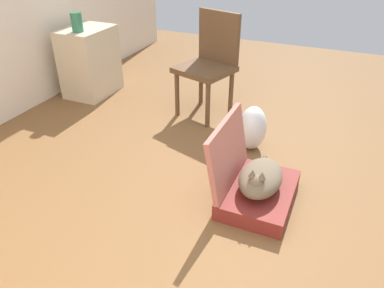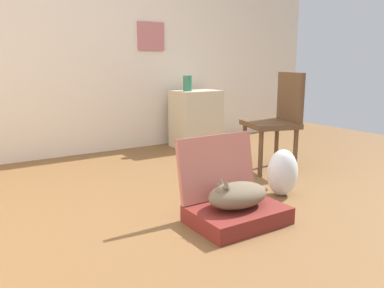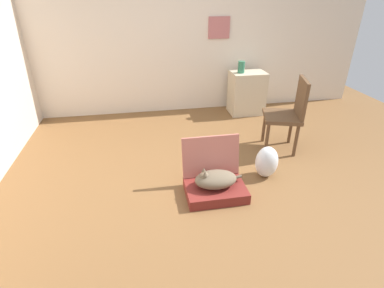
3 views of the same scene
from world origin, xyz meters
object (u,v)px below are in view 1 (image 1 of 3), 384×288
Objects in this scene: side_table at (90,62)px; cat at (260,178)px; suitcase_base at (259,194)px; chair at (210,61)px; plastic_bag_white at (252,128)px; vase_tall at (77,22)px.

cat is at bearing -116.91° from side_table.
chair is (1.17, 0.83, 0.47)m from suitcase_base.
chair reaches higher than cat.
side_table is at bearing -160.19° from chair.
chair is at bearing 35.11° from cat.
cat is 1.48m from chair.
cat is 2.46m from side_table.
suitcase_base is 0.87× the size of side_table.
plastic_bag_white is 0.53× the size of side_table.
chair is (0.07, -1.36, 0.17)m from side_table.
cat is 0.72× the size of side_table.
cat is 2.76× the size of vase_tall.
cat is at bearing -114.13° from vase_tall.
plastic_bag_white is at bearing -98.87° from vase_tall.
cat is at bearing -160.22° from plastic_bag_white.
side_table is at bearing 77.21° from plastic_bag_white.
vase_tall is at bearing -154.10° from chair.
side_table is (1.11, 2.19, 0.16)m from cat.
vase_tall is 1.38m from chair.
suitcase_base is at bearing -37.69° from chair.
side_table reaches higher than suitcase_base.
suitcase_base is 0.64× the size of chair.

